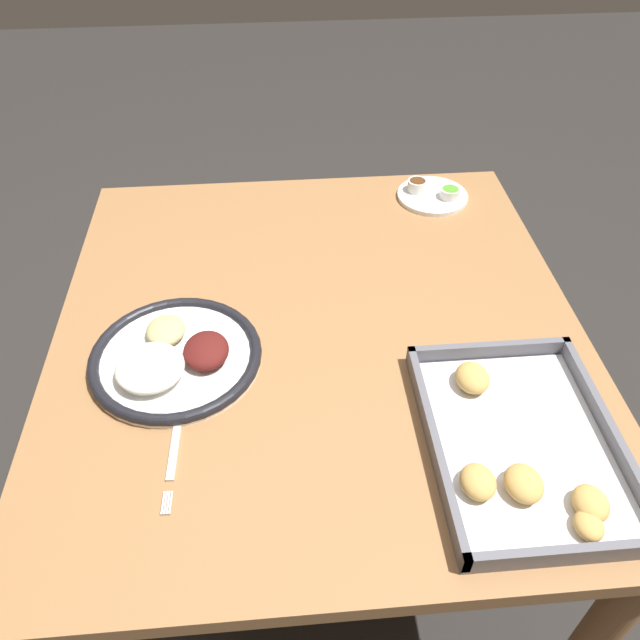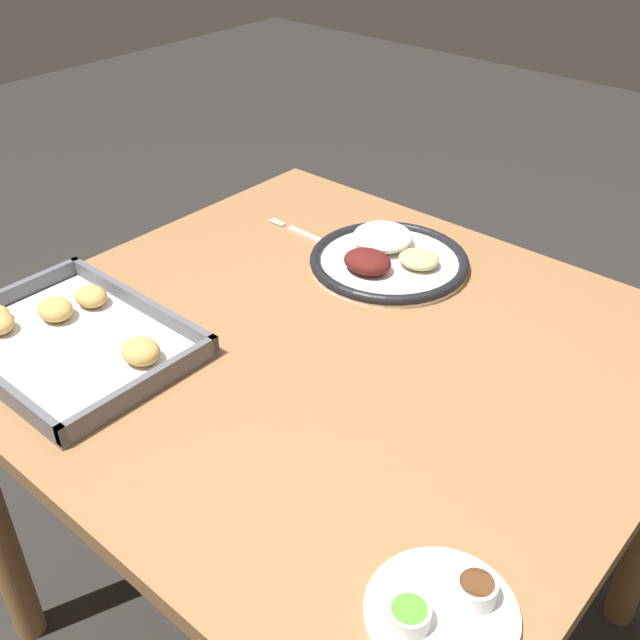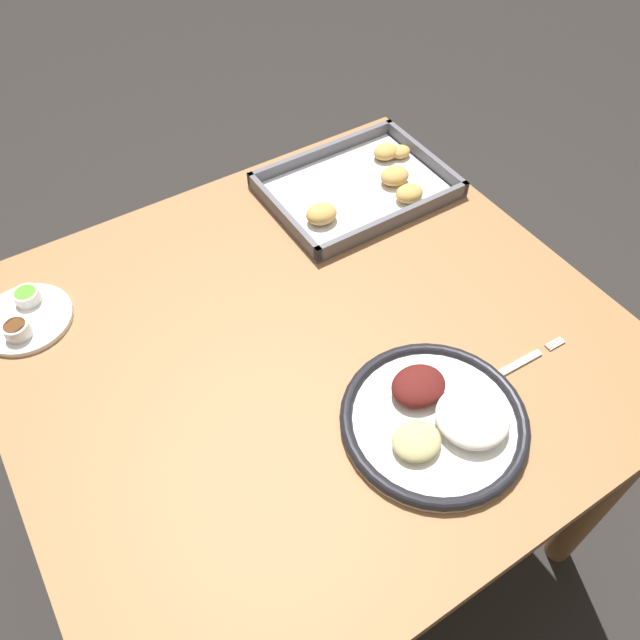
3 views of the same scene
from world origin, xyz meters
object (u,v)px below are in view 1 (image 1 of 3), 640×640
at_px(saucer_plate, 433,194).
at_px(fork, 175,443).
at_px(dinner_plate, 174,357).
at_px(baking_tray, 520,446).

bearing_deg(saucer_plate, fork, -39.52).
xyz_separation_m(dinner_plate, baking_tray, (0.22, 0.52, -0.00)).
height_order(dinner_plate, fork, dinner_plate).
relative_size(fork, baking_tray, 0.57).
bearing_deg(dinner_plate, baking_tray, 66.72).
relative_size(saucer_plate, baking_tray, 0.43).
xyz_separation_m(saucer_plate, baking_tray, (0.70, -0.02, 0.00)).
distance_m(fork, baking_tray, 0.51).
bearing_deg(dinner_plate, saucer_plate, 131.14).
relative_size(dinner_plate, saucer_plate, 1.81).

